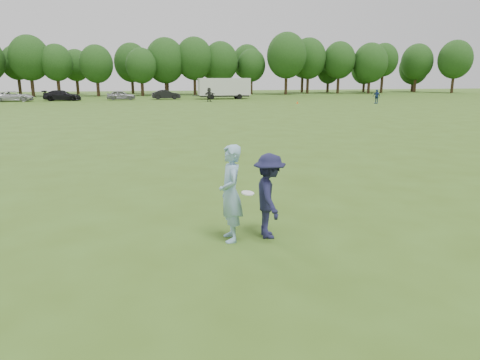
{
  "coord_description": "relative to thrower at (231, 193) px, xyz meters",
  "views": [
    {
      "loc": [
        -1.9,
        -8.55,
        3.53
      ],
      "look_at": [
        0.31,
        1.17,
        1.1
      ],
      "focal_mm": 32.0,
      "sensor_mm": 36.0,
      "label": 1
    }
  ],
  "objects": [
    {
      "name": "ground",
      "position": [
        0.13,
        -0.16,
        -1.06
      ],
      "size": [
        200.0,
        200.0,
        0.0
      ],
      "primitive_type": "plane",
      "color": "#3A5718",
      "rests_on": "ground"
    },
    {
      "name": "thrower",
      "position": [
        0.0,
        0.0,
        0.0
      ],
      "size": [
        0.51,
        0.78,
        2.12
      ],
      "primitive_type": "imported",
      "rotation": [
        0.0,
        0.0,
        -1.57
      ],
      "color": "#86B0CF",
      "rests_on": "ground"
    },
    {
      "name": "defender",
      "position": [
        0.87,
        0.0,
        -0.11
      ],
      "size": [
        0.83,
        1.3,
        1.9
      ],
      "primitive_type": "imported",
      "rotation": [
        0.0,
        0.0,
        1.46
      ],
      "color": "#1A1B3B",
      "rests_on": "ground"
    },
    {
      "name": "player_far_b",
      "position": [
        28.3,
        42.82,
        -0.15
      ],
      "size": [
        0.87,
        1.16,
        1.83
      ],
      "primitive_type": "imported",
      "rotation": [
        0.0,
        0.0,
        -1.12
      ],
      "color": "navy",
      "rests_on": "ground"
    },
    {
      "name": "player_far_d",
      "position": [
        7.57,
        51.83,
        -0.09
      ],
      "size": [
        1.84,
        1.44,
        1.95
      ],
      "primitive_type": "imported",
      "rotation": [
        0.0,
        0.0,
        0.56
      ],
      "color": "#262626",
      "rests_on": "ground"
    },
    {
      "name": "car_c",
      "position": [
        -19.4,
        58.56,
        -0.34
      ],
      "size": [
        5.28,
        2.57,
        1.45
      ],
      "primitive_type": "imported",
      "rotation": [
        0.0,
        0.0,
        1.6
      ],
      "color": "silver",
      "rests_on": "ground"
    },
    {
      "name": "car_d",
      "position": [
        -13.02,
        58.97,
        -0.31
      ],
      "size": [
        5.31,
        2.37,
        1.51
      ],
      "primitive_type": "imported",
      "rotation": [
        0.0,
        0.0,
        1.52
      ],
      "color": "black",
      "rests_on": "ground"
    },
    {
      "name": "car_e",
      "position": [
        -4.74,
        59.22,
        -0.35
      ],
      "size": [
        4.19,
        1.7,
        1.42
      ],
      "primitive_type": "imported",
      "rotation": [
        0.0,
        0.0,
        1.58
      ],
      "color": "gray",
      "rests_on": "ground"
    },
    {
      "name": "car_f",
      "position": [
        2.02,
        59.61,
        -0.35
      ],
      "size": [
        4.38,
        1.62,
        1.43
      ],
      "primitive_type": "imported",
      "rotation": [
        0.0,
        0.0,
        1.59
      ],
      "color": "black",
      "rests_on": "ground"
    },
    {
      "name": "field_cone",
      "position": [
        18.22,
        45.12,
        -0.91
      ],
      "size": [
        0.28,
        0.28,
        0.3
      ],
      "primitive_type": "cone",
      "color": "#FD4B0D",
      "rests_on": "ground"
    },
    {
      "name": "disc_in_play",
      "position": [
        0.3,
        -0.32,
        0.08
      ],
      "size": [
        0.27,
        0.27,
        0.07
      ],
      "color": "white",
      "rests_on": "ground"
    },
    {
      "name": "cargo_trailer",
      "position": [
        10.97,
        58.56,
        0.71
      ],
      "size": [
        9.0,
        2.75,
        3.2
      ],
      "color": "silver",
      "rests_on": "ground"
    },
    {
      "name": "treeline",
      "position": [
        2.94,
        76.73,
        5.2
      ],
      "size": [
        130.35,
        18.39,
        11.74
      ],
      "color": "#332114",
      "rests_on": "ground"
    }
  ]
}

